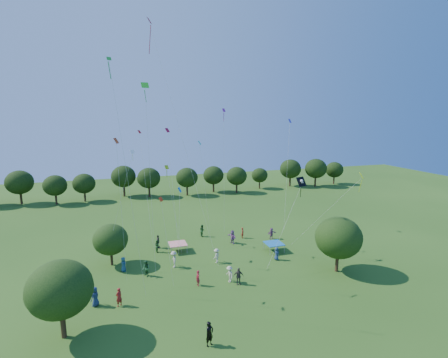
# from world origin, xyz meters

# --- Properties ---
(near_tree_west) EXTENTS (5.02, 5.02, 6.37)m
(near_tree_west) POSITION_xyz_m (-15.02, 8.65, 4.10)
(near_tree_west) COLOR #422B19
(near_tree_west) RESTS_ON ground
(near_tree_north) EXTENTS (3.99, 3.99, 4.94)m
(near_tree_north) POSITION_xyz_m (-11.39, 21.64, 3.14)
(near_tree_north) COLOR #422B19
(near_tree_north) RESTS_ON ground
(near_tree_east) EXTENTS (5.14, 5.14, 6.30)m
(near_tree_east) POSITION_xyz_m (12.76, 12.26, 3.98)
(near_tree_east) COLOR #422B19
(near_tree_east) RESTS_ON ground
(treeline) EXTENTS (88.01, 8.77, 6.77)m
(treeline) POSITION_xyz_m (-1.73, 55.43, 4.09)
(treeline) COLOR #422B19
(treeline) RESTS_ON ground
(tent_red_stripe) EXTENTS (2.20, 2.20, 1.10)m
(tent_red_stripe) POSITION_xyz_m (-3.28, 23.37, 1.04)
(tent_red_stripe) COLOR red
(tent_red_stripe) RESTS_ON ground
(tent_blue) EXTENTS (2.20, 2.20, 1.10)m
(tent_blue) POSITION_xyz_m (8.57, 19.73, 1.04)
(tent_blue) COLOR #1965A7
(tent_blue) RESTS_ON ground
(man_in_black) EXTENTS (0.87, 0.76, 1.97)m
(man_in_black) POSITION_xyz_m (-4.26, 4.19, 0.98)
(man_in_black) COLOR black
(man_in_black) RESTS_ON ground
(crowd_person_0) EXTENTS (0.54, 0.87, 1.67)m
(crowd_person_0) POSITION_xyz_m (-10.14, 19.47, 0.84)
(crowd_person_0) COLOR navy
(crowd_person_0) RESTS_ON ground
(crowd_person_1) EXTENTS (0.62, 0.69, 1.56)m
(crowd_person_1) POSITION_xyz_m (6.42, 25.50, 0.78)
(crowd_person_1) COLOR #9E2A1C
(crowd_person_1) RESTS_ON ground
(crowd_person_2) EXTENTS (0.60, 0.87, 1.62)m
(crowd_person_2) POSITION_xyz_m (-5.80, 23.99, 0.81)
(crowd_person_2) COLOR #31652B
(crowd_person_2) RESTS_ON ground
(crowd_person_3) EXTENTS (1.19, 1.13, 1.74)m
(crowd_person_3) POSITION_xyz_m (0.51, 18.57, 0.87)
(crowd_person_3) COLOR beige
(crowd_person_3) RESTS_ON ground
(crowd_person_4) EXTENTS (0.66, 1.11, 1.77)m
(crowd_person_4) POSITION_xyz_m (-5.55, 25.33, 0.88)
(crowd_person_4) COLOR #3B312F
(crowd_person_4) RESTS_ON ground
(crowd_person_5) EXTENTS (1.14, 1.85, 1.86)m
(crowd_person_5) POSITION_xyz_m (4.33, 23.95, 0.93)
(crowd_person_5) COLOR #875089
(crowd_person_5) RESTS_ON ground
(crowd_person_6) EXTENTS (0.55, 0.84, 1.58)m
(crowd_person_6) POSITION_xyz_m (7.69, 17.13, 0.79)
(crowd_person_6) COLOR navy
(crowd_person_6) RESTS_ON ground
(crowd_person_7) EXTENTS (0.79, 0.74, 1.78)m
(crowd_person_7) POSITION_xyz_m (-10.75, 12.11, 0.89)
(crowd_person_7) COLOR maroon
(crowd_person_7) RESTS_ON ground
(crowd_person_8) EXTENTS (0.63, 0.93, 1.73)m
(crowd_person_8) POSITION_xyz_m (1.10, 27.94, 0.87)
(crowd_person_8) COLOR #255223
(crowd_person_8) RESTS_ON ground
(crowd_person_9) EXTENTS (0.58, 1.27, 1.94)m
(crowd_person_9) POSITION_xyz_m (-4.56, 18.81, 0.97)
(crowd_person_9) COLOR #B5B091
(crowd_person_9) RESTS_ON ground
(crowd_person_10) EXTENTS (1.14, 0.70, 1.81)m
(crowd_person_10) POSITION_xyz_m (1.15, 12.70, 0.90)
(crowd_person_10) COLOR #484139
(crowd_person_10) RESTS_ON ground
(crowd_person_11) EXTENTS (1.61, 0.91, 1.63)m
(crowd_person_11) POSITION_xyz_m (10.20, 23.93, 0.82)
(crowd_person_11) COLOR #884F75
(crowd_person_11) RESTS_ON ground
(crowd_person_12) EXTENTS (0.96, 1.02, 1.85)m
(crowd_person_12) POSITION_xyz_m (-12.85, 12.78, 0.93)
(crowd_person_12) COLOR navy
(crowd_person_12) RESTS_ON ground
(crowd_person_13) EXTENTS (0.50, 0.67, 1.64)m
(crowd_person_13) POSITION_xyz_m (-2.92, 13.73, 0.82)
(crowd_person_13) COLOR maroon
(crowd_person_13) RESTS_ON ground
(crowd_person_14) EXTENTS (0.80, 1.01, 1.80)m
(crowd_person_14) POSITION_xyz_m (-7.83, 17.43, 0.90)
(crowd_person_14) COLOR #285E31
(crowd_person_14) RESTS_ON ground
(crowd_person_15) EXTENTS (0.74, 1.23, 1.76)m
(crowd_person_15) POSITION_xyz_m (0.44, 13.49, 0.88)
(crowd_person_15) COLOR #C0B899
(crowd_person_15) RESTS_ON ground
(pirate_kite) EXTENTS (7.39, 5.64, 8.63)m
(pirate_kite) POSITION_xyz_m (10.89, 17.59, 9.29)
(pirate_kite) COLOR black
(red_high_kite) EXTENTS (5.95, 7.53, 26.43)m
(red_high_kite) POSITION_xyz_m (-4.89, 20.52, 21.90)
(red_high_kite) COLOR red
(small_kite_0) EXTENTS (0.95, 5.50, 14.05)m
(small_kite_0) POSITION_xyz_m (-6.92, 27.54, 11.79)
(small_kite_0) COLOR red
(small_kite_1) EXTENTS (1.05, 1.35, 8.51)m
(small_kite_1) POSITION_xyz_m (-6.34, 12.84, 7.91)
(small_kite_1) COLOR #FD340D
(small_kite_2) EXTENTS (1.60, 1.46, 10.42)m
(small_kite_2) POSITION_xyz_m (-4.60, 20.12, 9.58)
(small_kite_2) COLOR #A7C511
(small_kite_3) EXTENTS (2.21, 1.12, 20.67)m
(small_kite_3) POSITION_xyz_m (-9.80, 11.38, 15.38)
(small_kite_3) COLOR #1A932A
(small_kite_4) EXTENTS (1.02, 2.66, 7.50)m
(small_kite_4) POSITION_xyz_m (-3.25, 21.34, 7.67)
(small_kite_4) COLOR blue
(small_kite_5) EXTENTS (0.63, 1.17, 16.85)m
(small_kite_5) POSITION_xyz_m (3.39, 24.77, 13.93)
(small_kite_5) COLOR #A11A9D
(small_kite_6) EXTENTS (3.59, 2.31, 12.41)m
(small_kite_6) POSITION_xyz_m (-9.38, 19.49, 10.54)
(small_kite_6) COLOR white
(small_kite_7) EXTENTS (2.11, 2.45, 12.91)m
(small_kite_7) POSITION_xyz_m (0.03, 23.36, 11.44)
(small_kite_7) COLOR #0EDBBC
(small_kite_8) EXTENTS (0.74, 4.53, 14.28)m
(small_kite_8) POSITION_xyz_m (-3.37, 27.76, 12.86)
(small_kite_8) COLOR red
(small_kite_9) EXTENTS (0.53, 0.67, 14.02)m
(small_kite_9) POSITION_xyz_m (-10.14, 14.27, 12.29)
(small_kite_9) COLOR red
(small_kite_10) EXTENTS (3.26, 8.79, 10.35)m
(small_kite_10) POSITION_xyz_m (12.76, 11.00, 9.76)
(small_kite_10) COLOR #E3FE16
(small_kite_11) EXTENTS (0.78, 1.95, 19.19)m
(small_kite_11) POSITION_xyz_m (-7.19, 16.36, 16.92)
(small_kite_11) COLOR #1C9F1D
(small_kite_12) EXTENTS (3.35, 5.60, 15.45)m
(small_kite_12) POSITION_xyz_m (14.48, 27.80, 13.63)
(small_kite_12) COLOR #1213B6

